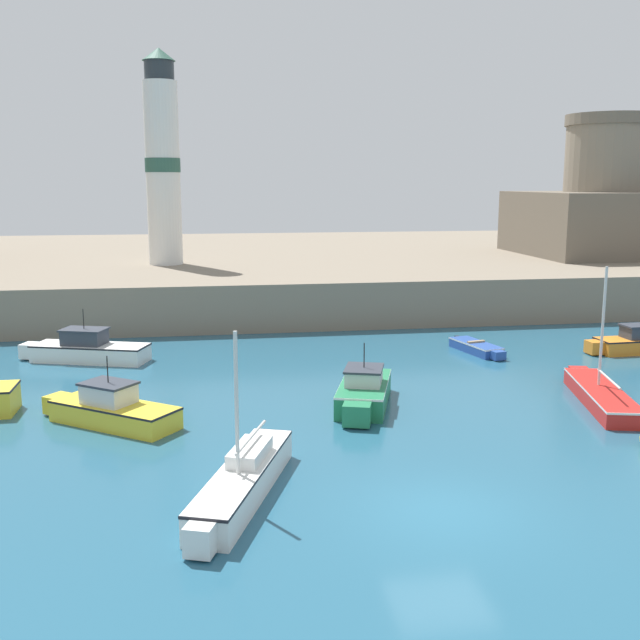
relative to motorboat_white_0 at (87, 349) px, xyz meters
name	(u,v)px	position (x,y,z in m)	size (l,w,h in m)	color
ground_plane	(442,511)	(10.94, -17.62, -0.55)	(200.00, 200.00, 0.00)	#235670
quay_seawall	(274,267)	(10.94, 24.97, 0.76)	(120.00, 40.00, 2.62)	gray
motorboat_white_0	(87,349)	(0.00, 0.00, 0.00)	(5.99, 3.20, 2.40)	white
motorboat_yellow_1	(111,409)	(2.10, -9.39, -0.02)	(4.89, 4.11, 2.35)	yellow
sailboat_red_2	(600,394)	(19.55, -9.73, -0.19)	(2.73, 6.59, 5.02)	red
dinghy_blue_4	(477,347)	(18.07, -1.12, -0.29)	(1.74, 3.80, 0.55)	#284C9E
sailboat_white_5	(243,479)	(6.14, -15.99, -0.06)	(3.16, 6.45, 4.46)	white
motorboat_green_9	(364,391)	(10.91, -8.72, 0.01)	(2.92, 5.17, 2.35)	#237A4C
fortress	(604,209)	(34.94, 17.93, 5.43)	(11.68, 11.68, 10.18)	#685E4F
lighthouse	(163,162)	(2.94, 16.07, 8.72)	(2.26, 2.26, 13.67)	silver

